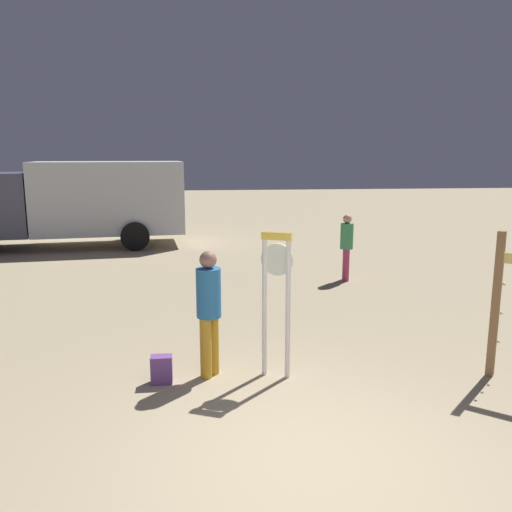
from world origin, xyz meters
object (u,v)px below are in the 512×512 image
person_distant (347,244)px  box_truck_near (82,200)px  person_near_clock (209,307)px  backpack (162,370)px  standing_clock (277,289)px

person_distant → box_truck_near: size_ratio=0.22×
person_near_clock → backpack: (-0.65, -0.17, -0.79)m
standing_clock → person_distant: (2.52, 5.32, -0.34)m
person_near_clock → backpack: size_ratio=4.60×
backpack → person_distant: 6.78m
backpack → box_truck_near: (-3.19, 11.02, 1.35)m
standing_clock → person_distant: bearing=64.6°
person_distant → person_near_clock: bearing=-123.3°
standing_clock → person_near_clock: (-0.90, 0.11, -0.26)m
standing_clock → person_near_clock: size_ratio=1.14×
person_distant → standing_clock: bearing=-115.4°
backpack → box_truck_near: bearing=106.2°
backpack → person_distant: bearing=52.9°
backpack → box_truck_near: 11.56m
backpack → box_truck_near: size_ratio=0.05×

